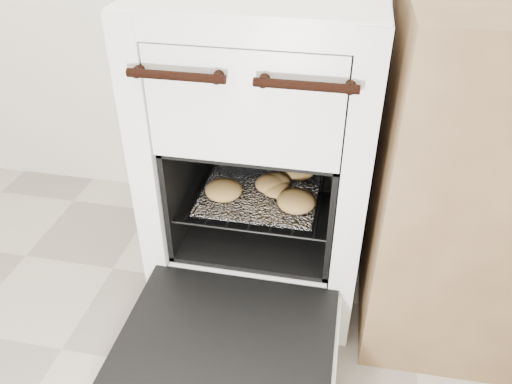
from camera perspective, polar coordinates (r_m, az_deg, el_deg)
stove at (r=1.50m, az=1.09°, el=4.63°), size 0.60×0.66×0.91m
oven_door at (r=1.28m, az=-3.27°, el=-16.40°), size 0.54×0.42×0.04m
oven_rack at (r=1.49m, az=0.60°, el=0.16°), size 0.43×0.42×0.01m
foil_sheet at (r=1.47m, az=0.45°, el=-0.07°), size 0.34×0.30×0.01m
baked_rolls at (r=1.45m, az=1.89°, el=0.62°), size 0.35×0.31×0.05m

